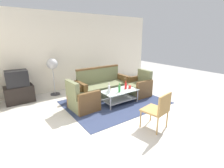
{
  "coord_description": "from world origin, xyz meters",
  "views": [
    {
      "loc": [
        -2.86,
        -3.0,
        2.0
      ],
      "look_at": [
        -0.21,
        0.7,
        0.65
      ],
      "focal_mm": 26.43,
      "sensor_mm": 36.0,
      "label": 1
    }
  ],
  "objects_px": {
    "television": "(17,78)",
    "bottle_green": "(119,89)",
    "bottle_clear": "(109,89)",
    "cup": "(130,87)",
    "armchair_left": "(82,100)",
    "wicker_chair": "(159,108)",
    "couch": "(103,87)",
    "coffee_table": "(119,95)",
    "pedestal_fan": "(52,66)",
    "bottle_brown": "(109,88)",
    "armchair_right": "(138,87)",
    "tv_stand": "(20,94)",
    "bottle_red": "(126,86)"
  },
  "relations": [
    {
      "from": "cup",
      "to": "tv_stand",
      "type": "relative_size",
      "value": 0.12
    },
    {
      "from": "bottle_clear",
      "to": "cup",
      "type": "xyz_separation_m",
      "value": [
        0.77,
        -0.02,
        -0.07
      ]
    },
    {
      "from": "bottle_clear",
      "to": "pedestal_fan",
      "type": "bearing_deg",
      "value": 116.62
    },
    {
      "from": "television",
      "to": "bottle_green",
      "type": "bearing_deg",
      "value": 141.02
    },
    {
      "from": "coffee_table",
      "to": "armchair_right",
      "type": "bearing_deg",
      "value": 10.38
    },
    {
      "from": "armchair_right",
      "to": "bottle_green",
      "type": "xyz_separation_m",
      "value": [
        -1.06,
        -0.29,
        0.23
      ]
    },
    {
      "from": "armchair_left",
      "to": "bottle_red",
      "type": "xyz_separation_m",
      "value": [
        1.36,
        -0.23,
        0.22
      ]
    },
    {
      "from": "bottle_green",
      "to": "bottle_clear",
      "type": "bearing_deg",
      "value": 161.22
    },
    {
      "from": "armchair_left",
      "to": "pedestal_fan",
      "type": "distance_m",
      "value": 1.85
    },
    {
      "from": "bottle_red",
      "to": "wicker_chair",
      "type": "distance_m",
      "value": 1.69
    },
    {
      "from": "bottle_red",
      "to": "television",
      "type": "relative_size",
      "value": 0.41
    },
    {
      "from": "television",
      "to": "pedestal_fan",
      "type": "bearing_deg",
      "value": -176.32
    },
    {
      "from": "bottle_red",
      "to": "television",
      "type": "distance_m",
      "value": 3.29
    },
    {
      "from": "armchair_left",
      "to": "bottle_brown",
      "type": "bearing_deg",
      "value": 79.95
    },
    {
      "from": "bottle_green",
      "to": "bottle_clear",
      "type": "height_order",
      "value": "bottle_clear"
    },
    {
      "from": "bottle_red",
      "to": "bottle_brown",
      "type": "bearing_deg",
      "value": 165.76
    },
    {
      "from": "couch",
      "to": "cup",
      "type": "distance_m",
      "value": 0.99
    },
    {
      "from": "couch",
      "to": "bottle_brown",
      "type": "relative_size",
      "value": 7.78
    },
    {
      "from": "bottle_red",
      "to": "cup",
      "type": "height_order",
      "value": "bottle_red"
    },
    {
      "from": "couch",
      "to": "tv_stand",
      "type": "xyz_separation_m",
      "value": [
        -2.39,
        1.03,
        -0.06
      ]
    },
    {
      "from": "coffee_table",
      "to": "bottle_brown",
      "type": "xyz_separation_m",
      "value": [
        -0.28,
        0.14,
        0.23
      ]
    },
    {
      "from": "couch",
      "to": "wicker_chair",
      "type": "bearing_deg",
      "value": 86.11
    },
    {
      "from": "bottle_red",
      "to": "pedestal_fan",
      "type": "relative_size",
      "value": 0.19
    },
    {
      "from": "couch",
      "to": "armchair_left",
      "type": "bearing_deg",
      "value": 29.22
    },
    {
      "from": "armchair_right",
      "to": "tv_stand",
      "type": "distance_m",
      "value": 3.81
    },
    {
      "from": "tv_stand",
      "to": "pedestal_fan",
      "type": "xyz_separation_m",
      "value": [
        1.09,
        0.05,
        0.75
      ]
    },
    {
      "from": "coffee_table",
      "to": "television",
      "type": "relative_size",
      "value": 1.81
    },
    {
      "from": "television",
      "to": "wicker_chair",
      "type": "height_order",
      "value": "television"
    },
    {
      "from": "armchair_left",
      "to": "wicker_chair",
      "type": "bearing_deg",
      "value": 22.66
    },
    {
      "from": "armchair_right",
      "to": "bottle_brown",
      "type": "height_order",
      "value": "armchair_right"
    },
    {
      "from": "bottle_red",
      "to": "wicker_chair",
      "type": "height_order",
      "value": "wicker_chair"
    },
    {
      "from": "couch",
      "to": "coffee_table",
      "type": "bearing_deg",
      "value": 93.84
    },
    {
      "from": "armchair_left",
      "to": "bottle_clear",
      "type": "height_order",
      "value": "armchair_left"
    },
    {
      "from": "couch",
      "to": "coffee_table",
      "type": "xyz_separation_m",
      "value": [
        0.06,
        -0.84,
        -0.04
      ]
    },
    {
      "from": "armchair_left",
      "to": "cup",
      "type": "xyz_separation_m",
      "value": [
        1.5,
        -0.27,
        0.17
      ]
    },
    {
      "from": "couch",
      "to": "armchair_right",
      "type": "height_order",
      "value": "couch"
    },
    {
      "from": "coffee_table",
      "to": "television",
      "type": "bearing_deg",
      "value": 142.62
    },
    {
      "from": "coffee_table",
      "to": "bottle_red",
      "type": "bearing_deg",
      "value": 0.58
    },
    {
      "from": "bottle_clear",
      "to": "wicker_chair",
      "type": "relative_size",
      "value": 0.37
    },
    {
      "from": "cup",
      "to": "wicker_chair",
      "type": "xyz_separation_m",
      "value": [
        -0.59,
        -1.6,
        0.03
      ]
    },
    {
      "from": "couch",
      "to": "bottle_clear",
      "type": "bearing_deg",
      "value": 68.46
    },
    {
      "from": "cup",
      "to": "television",
      "type": "xyz_separation_m",
      "value": [
        -2.83,
        1.9,
        0.3
      ]
    },
    {
      "from": "bottle_brown",
      "to": "cup",
      "type": "distance_m",
      "value": 0.69
    },
    {
      "from": "armchair_left",
      "to": "pedestal_fan",
      "type": "bearing_deg",
      "value": -174.92
    },
    {
      "from": "bottle_brown",
      "to": "wicker_chair",
      "type": "relative_size",
      "value": 0.28
    },
    {
      "from": "armchair_left",
      "to": "armchair_right",
      "type": "xyz_separation_m",
      "value": [
        2.08,
        -0.06,
        0.0
      ]
    },
    {
      "from": "television",
      "to": "couch",
      "type": "bearing_deg",
      "value": 157.73
    },
    {
      "from": "couch",
      "to": "television",
      "type": "xyz_separation_m",
      "value": [
        -2.39,
        1.04,
        0.44
      ]
    },
    {
      "from": "armchair_left",
      "to": "television",
      "type": "relative_size",
      "value": 1.4
    },
    {
      "from": "couch",
      "to": "bottle_brown",
      "type": "distance_m",
      "value": 0.76
    }
  ]
}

